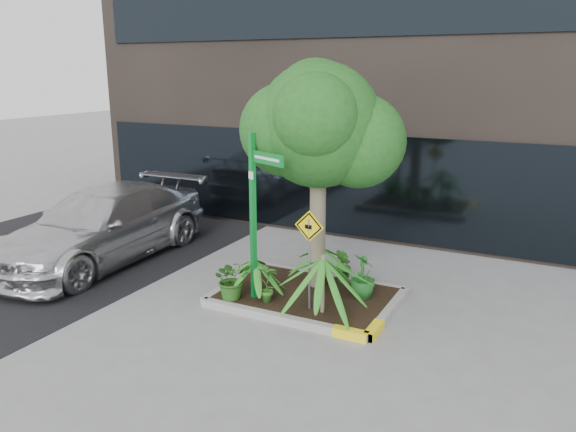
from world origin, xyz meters
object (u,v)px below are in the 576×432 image
at_px(tree, 319,125).
at_px(street_sign_post, 258,201).
at_px(cattle_sign, 309,243).
at_px(parked_car, 103,225).

relative_size(tree, street_sign_post, 1.40).
bearing_deg(cattle_sign, street_sign_post, 178.30).
distance_m(parked_car, cattle_sign, 5.57).
relative_size(tree, parked_car, 0.79).
xyz_separation_m(tree, cattle_sign, (0.34, -1.14, -1.90)).
bearing_deg(street_sign_post, tree, 79.84).
bearing_deg(cattle_sign, tree, 109.95).
height_order(parked_car, cattle_sign, cattle_sign).
relative_size(street_sign_post, cattle_sign, 1.77).
distance_m(parked_car, street_sign_post, 4.62).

